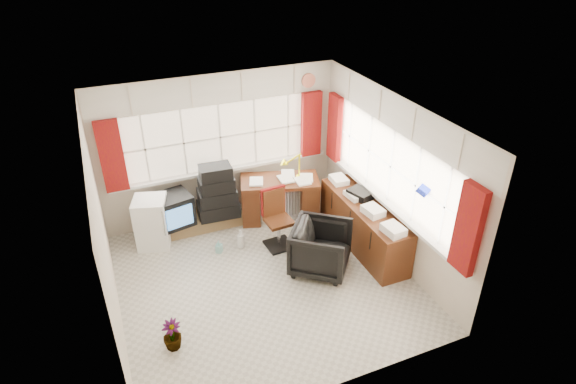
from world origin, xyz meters
The scene contains 20 objects.
ground centered at (0.00, 0.00, 0.00)m, with size 4.00×4.00×0.00m, color beige.
room_walls centered at (0.00, 0.00, 1.50)m, with size 4.00×4.00×4.00m.
window_back centered at (0.00, 1.94, 0.95)m, with size 3.70×0.12×3.60m.
window_right centered at (1.94, 0.00, 0.95)m, with size 0.12×3.70×3.60m.
curtains centered at (0.92, 0.93, 1.46)m, with size 3.83×3.83×1.15m.
overhead_cabinets centered at (0.98, 0.98, 2.25)m, with size 3.98×3.98×0.48m.
desk centered at (0.83, 1.46, 0.42)m, with size 1.43×1.00×0.79m.
desk_lamp centered at (1.17, 1.42, 1.06)m, with size 0.19×0.18×0.45m.
task_chair centered at (0.49, 0.79, 0.52)m, with size 0.43×0.45×0.97m.
office_chair centered at (0.86, -0.08, 0.37)m, with size 0.80×0.82×0.75m, color black.
radiator centered at (0.96, 1.35, 0.23)m, with size 0.40×0.22×0.57m.
credenza centered at (1.73, 0.20, 0.39)m, with size 0.50×2.00×0.85m.
file_tray centered at (1.77, 0.43, 0.81)m, with size 0.28×0.36×0.12m, color black.
tv_bench centered at (-0.55, 1.72, 0.12)m, with size 1.40×0.50×0.25m, color olive.
crt_tv centered at (-0.95, 1.60, 0.51)m, with size 0.66×0.63×0.51m.
hifi_stack centered at (-0.23, 1.57, 0.66)m, with size 0.69×0.46×0.91m.
mini_fridge centered at (-1.31, 1.51, 0.41)m, with size 0.61×0.61×0.83m.
spray_bottle_a centered at (-0.07, 0.89, 0.16)m, with size 0.12×0.12×0.32m, color silver.
spray_bottle_b centered at (-0.43, 0.90, 0.10)m, with size 0.09×0.10×0.21m, color #7EBCB7.
flower_vase centered at (-1.46, -0.74, 0.20)m, with size 0.23×0.23×0.41m, color black.
Camera 1 is at (-1.78, -5.11, 4.59)m, focal length 30.00 mm.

